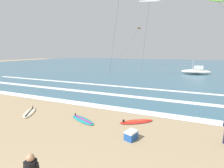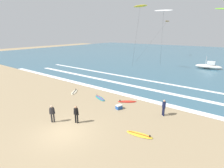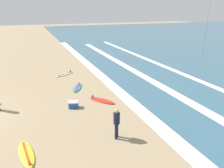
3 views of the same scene
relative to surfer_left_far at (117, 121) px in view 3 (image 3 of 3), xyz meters
name	(u,v)px [view 3 (image 3 of 3)]	position (x,y,z in m)	size (l,w,h in m)	color
wave_foam_shoreline	(126,98)	(-4.31, 2.58, -0.94)	(57.03, 0.95, 0.01)	white
wave_foam_mid_break	(154,82)	(-6.47, 6.35, -0.94)	(45.03, 0.82, 0.01)	white
wave_foam_outer_break	(206,84)	(-4.50, 10.35, -0.94)	(52.25, 0.66, 0.01)	white
surfer_left_far	(117,121)	(0.00, 0.00, 0.00)	(0.45, 0.38, 1.60)	#141938
surfboard_near_water	(102,100)	(-4.47, 0.77, -0.91)	(2.05, 1.72, 0.25)	red
surfboard_right_spare	(77,88)	(-7.62, -0.28, -0.91)	(2.17, 1.37, 0.25)	teal
surfboard_left_pile	(65,74)	(-11.74, -0.63, -0.91)	(1.65, 2.09, 0.25)	beige
surfboard_foreground_flat	(26,154)	(-0.30, -4.23, -0.91)	(2.17, 0.91, 0.25)	yellow
cooler_box	(74,104)	(-4.18, -1.30, -0.74)	(0.61, 0.72, 0.44)	#1E4C9E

